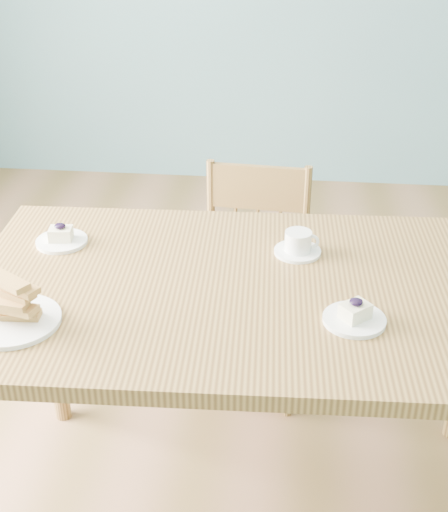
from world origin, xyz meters
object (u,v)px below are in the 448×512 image
at_px(dining_chair, 252,282).
at_px(coffee_cup, 298,244).
at_px(cheesecake_plate_near, 355,316).
at_px(cheesecake_plate_far, 61,238).
at_px(biscotti_plate, 11,309).
at_px(dining_table, 256,311).

distance_m(dining_chair, coffee_cup, 0.63).
xyz_separation_m(cheesecake_plate_near, cheesecake_plate_far, (-0.80, 0.31, -0.00)).
bearing_deg(cheesecake_plate_far, biscotti_plate, -89.05).
bearing_deg(cheesecake_plate_near, biscotti_plate, -173.79).
bearing_deg(coffee_cup, cheesecake_plate_far, 178.22).
distance_m(cheesecake_plate_near, coffee_cup, 0.35).
bearing_deg(cheesecake_plate_near, dining_chair, 110.23).
xyz_separation_m(cheesecake_plate_far, biscotti_plate, (0.01, -0.40, 0.02)).
xyz_separation_m(dining_chair, cheesecake_plate_far, (-0.52, -0.46, 0.39)).
bearing_deg(cheesecake_plate_far, coffee_cup, 0.75).
xyz_separation_m(dining_table, biscotti_plate, (-0.56, -0.23, 0.12)).
relative_size(cheesecake_plate_near, biscotti_plate, 0.67).
distance_m(cheesecake_plate_far, coffee_cup, 0.67).
height_order(dining_table, cheesecake_plate_far, cheesecake_plate_far).
bearing_deg(biscotti_plate, coffee_cup, 31.76).
height_order(cheesecake_plate_far, biscotti_plate, biscotti_plate).
bearing_deg(dining_table, dining_chair, 92.23).
bearing_deg(cheesecake_plate_far, dining_chair, 41.94).
distance_m(cheesecake_plate_near, biscotti_plate, 0.80).
relative_size(dining_table, cheesecake_plate_near, 10.29).
bearing_deg(biscotti_plate, dining_table, 22.16).
distance_m(dining_table, cheesecake_plate_near, 0.29).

